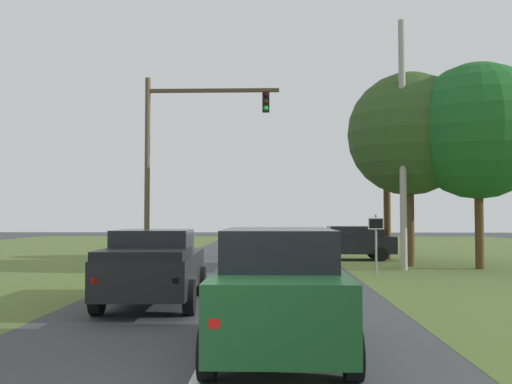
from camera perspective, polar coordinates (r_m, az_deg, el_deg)
ground_plane at (r=17.12m, az=-1.84°, el=-9.84°), size 120.00×120.00×0.00m
red_suv_near at (r=9.46m, az=2.25°, el=-9.49°), size 2.21×4.79×2.01m
pickup_truck_lead at (r=14.68m, az=-10.06°, el=-7.24°), size 2.48×5.29×1.88m
traffic_light at (r=26.37m, az=-7.72°, el=4.70°), size 6.11×0.40×8.52m
keep_moving_sign at (r=22.45m, az=11.82°, el=-4.27°), size 0.60×0.09×2.28m
oak_tree_right at (r=26.12m, az=21.14°, el=5.64°), size 5.75×5.75×8.68m
crossing_suv_far at (r=29.47m, az=9.42°, el=-4.91°), size 4.40×2.15×1.70m
utility_pole_right at (r=24.48m, az=14.35°, el=4.62°), size 0.28×0.28×10.35m
extra_tree_1 at (r=30.84m, az=12.82°, el=3.95°), size 3.46×3.46×7.37m
extra_tree_2 at (r=26.56m, az=14.94°, el=5.56°), size 5.46×5.46×8.60m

